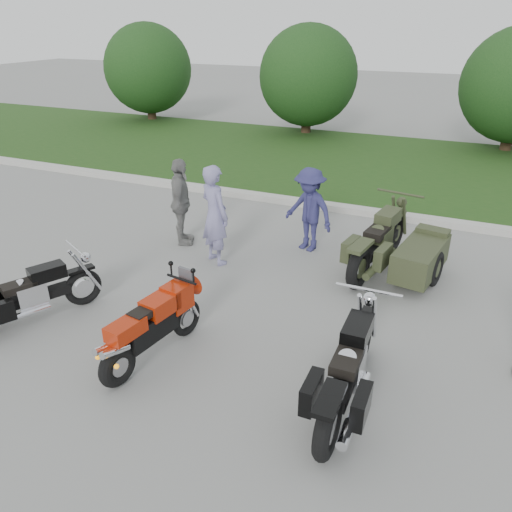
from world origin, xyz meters
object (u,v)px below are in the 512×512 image
at_px(cruiser_sidecar, 402,252).
at_px(person_denim, 309,210).
at_px(person_back, 181,202).
at_px(sportbike_red, 151,326).
at_px(cruiser_right, 347,374).
at_px(cruiser_left, 26,298).
at_px(person_stripe, 215,215).

bearing_deg(cruiser_sidecar, person_denim, 176.20).
height_order(person_denim, person_back, person_back).
height_order(sportbike_red, cruiser_right, cruiser_right).
bearing_deg(cruiser_right, cruiser_sidecar, 88.77).
relative_size(sportbike_red, person_denim, 1.13).
relative_size(cruiser_left, person_stripe, 1.07).
bearing_deg(person_stripe, person_denim, -110.01).
bearing_deg(cruiser_right, person_denim, 113.58).
height_order(sportbike_red, person_back, person_back).
xyz_separation_m(cruiser_sidecar, person_back, (-4.26, -0.28, 0.40)).
height_order(sportbike_red, person_stripe, person_stripe).
distance_m(person_denim, person_back, 2.51).
distance_m(cruiser_left, person_back, 3.54).
relative_size(sportbike_red, cruiser_sidecar, 0.72).
bearing_deg(sportbike_red, person_back, 124.67).
bearing_deg(person_back, sportbike_red, -179.99).
xyz_separation_m(cruiser_right, person_back, (-4.20, 3.34, 0.40)).
xyz_separation_m(person_stripe, person_denim, (1.40, 1.21, -0.11)).
bearing_deg(person_denim, person_back, -142.84).
height_order(cruiser_right, person_back, person_back).
height_order(cruiser_sidecar, person_denim, person_denim).
height_order(cruiser_left, person_back, person_back).
distance_m(cruiser_right, cruiser_sidecar, 3.62).
xyz_separation_m(sportbike_red, person_stripe, (-0.60, 2.98, 0.41)).
relative_size(cruiser_sidecar, person_stripe, 1.39).
height_order(cruiser_right, cruiser_sidecar, cruiser_sidecar).
xyz_separation_m(person_stripe, person_back, (-1.01, 0.48, -0.06)).
bearing_deg(cruiser_sidecar, cruiser_left, -132.56).
height_order(cruiser_left, cruiser_sidecar, cruiser_sidecar).
xyz_separation_m(cruiser_right, person_denim, (-1.79, 4.07, 0.35)).
xyz_separation_m(cruiser_sidecar, person_denim, (-1.86, 0.45, 0.36)).
relative_size(cruiser_right, person_back, 1.38).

